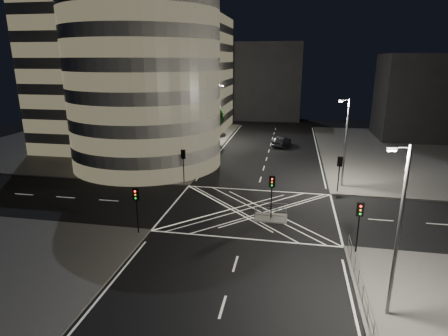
% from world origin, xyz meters
% --- Properties ---
extents(ground, '(120.00, 120.00, 0.00)m').
position_xyz_m(ground, '(0.00, 0.00, 0.00)').
color(ground, black).
rests_on(ground, ground).
extents(sidewalk_far_left, '(42.00, 42.00, 0.15)m').
position_xyz_m(sidewalk_far_left, '(-29.00, 27.00, 0.07)').
color(sidewalk_far_left, '#5A5855').
rests_on(sidewalk_far_left, ground).
extents(central_island, '(3.00, 2.00, 0.15)m').
position_xyz_m(central_island, '(2.00, -1.50, 0.07)').
color(central_island, slate).
rests_on(central_island, ground).
extents(office_tower_curved, '(30.00, 29.00, 27.20)m').
position_xyz_m(office_tower_curved, '(-20.74, 18.74, 12.65)').
color(office_tower_curved, gray).
rests_on(office_tower_curved, sidewalk_far_left).
extents(office_block_rear, '(24.00, 16.00, 22.00)m').
position_xyz_m(office_block_rear, '(-22.00, 42.00, 11.15)').
color(office_block_rear, gray).
rests_on(office_block_rear, sidewalk_far_left).
extents(building_right_far, '(14.00, 12.00, 15.00)m').
position_xyz_m(building_right_far, '(26.00, 40.00, 7.65)').
color(building_right_far, black).
rests_on(building_right_far, sidewalk_far_right).
extents(building_far_end, '(18.00, 8.00, 18.00)m').
position_xyz_m(building_far_end, '(-4.00, 58.00, 9.00)').
color(building_far_end, black).
rests_on(building_far_end, ground).
extents(tree_a, '(4.60, 4.60, 6.95)m').
position_xyz_m(tree_a, '(-10.50, 9.00, 4.45)').
color(tree_a, black).
rests_on(tree_a, sidewalk_far_left).
extents(tree_b, '(5.25, 5.25, 7.99)m').
position_xyz_m(tree_b, '(-10.50, 15.00, 5.12)').
color(tree_b, black).
rests_on(tree_b, sidewalk_far_left).
extents(tree_c, '(3.87, 3.87, 6.34)m').
position_xyz_m(tree_c, '(-10.50, 21.00, 4.26)').
color(tree_c, black).
rests_on(tree_c, sidewalk_far_left).
extents(tree_d, '(5.10, 5.10, 7.78)m').
position_xyz_m(tree_d, '(-10.50, 27.00, 4.99)').
color(tree_d, black).
rests_on(tree_d, sidewalk_far_left).
extents(tree_e, '(3.48, 3.48, 6.02)m').
position_xyz_m(tree_e, '(-10.50, 33.00, 4.15)').
color(tree_e, black).
rests_on(tree_e, sidewalk_far_left).
extents(traffic_signal_fl, '(0.55, 0.22, 4.00)m').
position_xyz_m(traffic_signal_fl, '(-8.80, 6.80, 2.91)').
color(traffic_signal_fl, black).
rests_on(traffic_signal_fl, sidewalk_far_left).
extents(traffic_signal_nl, '(0.55, 0.22, 4.00)m').
position_xyz_m(traffic_signal_nl, '(-8.80, -6.80, 2.91)').
color(traffic_signal_nl, black).
rests_on(traffic_signal_nl, sidewalk_near_left).
extents(traffic_signal_fr, '(0.55, 0.22, 4.00)m').
position_xyz_m(traffic_signal_fr, '(8.80, 6.80, 2.91)').
color(traffic_signal_fr, black).
rests_on(traffic_signal_fr, sidewalk_far_right).
extents(traffic_signal_nr, '(0.55, 0.22, 4.00)m').
position_xyz_m(traffic_signal_nr, '(8.80, -6.80, 2.91)').
color(traffic_signal_nr, black).
rests_on(traffic_signal_nr, sidewalk_near_right).
extents(traffic_signal_island, '(0.55, 0.22, 4.00)m').
position_xyz_m(traffic_signal_island, '(2.00, -1.50, 2.91)').
color(traffic_signal_island, black).
rests_on(traffic_signal_island, central_island).
extents(street_lamp_left_near, '(1.25, 0.25, 10.00)m').
position_xyz_m(street_lamp_left_near, '(-9.44, 12.00, 5.54)').
color(street_lamp_left_near, slate).
rests_on(street_lamp_left_near, sidewalk_far_left).
extents(street_lamp_left_far, '(1.25, 0.25, 10.00)m').
position_xyz_m(street_lamp_left_far, '(-9.44, 30.00, 5.54)').
color(street_lamp_left_far, slate).
rests_on(street_lamp_left_far, sidewalk_far_left).
extents(street_lamp_right_far, '(1.25, 0.25, 10.00)m').
position_xyz_m(street_lamp_right_far, '(9.44, 9.00, 5.54)').
color(street_lamp_right_far, slate).
rests_on(street_lamp_right_far, sidewalk_far_right).
extents(street_lamp_right_near, '(1.25, 0.25, 10.00)m').
position_xyz_m(street_lamp_right_near, '(9.44, -14.00, 5.54)').
color(street_lamp_right_near, slate).
rests_on(street_lamp_right_near, sidewalk_near_right).
extents(railing_near_right, '(0.06, 11.70, 1.10)m').
position_xyz_m(railing_near_right, '(8.30, -12.15, 0.70)').
color(railing_near_right, slate).
rests_on(railing_near_right, sidewalk_near_right).
extents(railing_island_south, '(2.80, 0.06, 1.10)m').
position_xyz_m(railing_island_south, '(2.00, -2.40, 0.70)').
color(railing_island_south, slate).
rests_on(railing_island_south, central_island).
extents(railing_island_north, '(2.80, 0.06, 1.10)m').
position_xyz_m(railing_island_north, '(2.00, -0.60, 0.70)').
color(railing_island_north, slate).
rests_on(railing_island_north, central_island).
extents(sedan, '(3.09, 5.24, 1.63)m').
position_xyz_m(sedan, '(1.89, 28.73, 0.82)').
color(sedan, black).
rests_on(sedan, ground).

